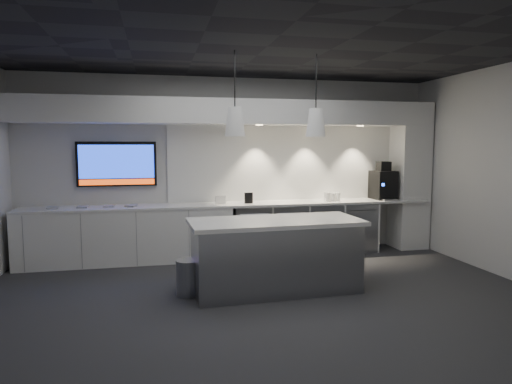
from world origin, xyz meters
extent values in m
plane|color=#2E2F31|center=(0.00, 0.00, 0.00)|extent=(7.00, 7.00, 0.00)
plane|color=black|center=(0.00, 0.00, 3.00)|extent=(7.00, 7.00, 0.00)
plane|color=silver|center=(0.00, 2.50, 1.50)|extent=(7.00, 0.00, 7.00)
plane|color=silver|center=(0.00, -2.50, 1.50)|extent=(7.00, 0.00, 7.00)
cube|color=white|center=(0.00, 2.17, 0.88)|extent=(6.80, 0.65, 0.04)
cube|color=white|center=(-1.75, 2.17, 0.43)|extent=(3.30, 0.63, 0.86)
cube|color=gray|center=(0.25, 2.17, 0.42)|extent=(0.60, 0.61, 0.85)
cube|color=gray|center=(0.88, 2.17, 0.42)|extent=(0.60, 0.61, 0.85)
cube|color=gray|center=(1.51, 2.17, 0.42)|extent=(0.60, 0.61, 0.85)
cube|color=gray|center=(2.14, 2.17, 0.42)|extent=(0.60, 0.61, 0.85)
cube|color=white|center=(1.20, 2.48, 1.55)|extent=(4.60, 0.03, 1.30)
cube|color=white|center=(0.00, 2.20, 2.40)|extent=(6.90, 0.60, 0.40)
cube|color=white|center=(3.20, 2.20, 1.30)|extent=(0.55, 0.55, 2.60)
cube|color=black|center=(-1.90, 2.45, 1.56)|extent=(1.25, 0.06, 0.72)
cube|color=#132FB3|center=(-1.90, 2.42, 1.60)|extent=(1.17, 0.00, 0.54)
cube|color=#D33E0C|center=(-1.90, 2.42, 1.27)|extent=(1.17, 0.00, 0.09)
cube|color=gray|center=(0.19, 0.29, 0.44)|extent=(2.11, 0.91, 0.87)
cube|color=white|center=(0.19, 0.29, 0.90)|extent=(2.21, 1.02, 0.05)
cylinder|color=gray|center=(-0.91, 0.35, 0.22)|extent=(0.41, 0.41, 0.45)
cube|color=black|center=(2.68, 2.20, 1.15)|extent=(0.38, 0.43, 0.51)
cube|color=black|center=(2.68, 2.20, 1.49)|extent=(0.21, 0.21, 0.17)
cube|color=gray|center=(2.68, 1.98, 0.92)|extent=(0.28, 0.21, 0.03)
cube|color=black|center=(0.21, 2.12, 0.99)|extent=(0.14, 0.02, 0.18)
cube|color=white|center=(-0.26, 2.10, 0.97)|extent=(0.18, 0.06, 0.14)
cube|color=#9C9C9C|center=(-2.84, 2.13, 0.91)|extent=(0.20, 0.20, 0.02)
cube|color=#9C9C9C|center=(-2.40, 2.14, 0.91)|extent=(0.17, 0.17, 0.02)
cube|color=#9C9C9C|center=(-2.02, 2.15, 0.91)|extent=(0.16, 0.16, 0.02)
cube|color=#9C9C9C|center=(-1.69, 2.14, 0.91)|extent=(0.20, 0.20, 0.02)
cone|color=white|center=(-0.33, 0.29, 2.15)|extent=(0.25, 0.25, 0.36)
cylinder|color=black|center=(-0.33, 0.29, 2.68)|extent=(0.02, 0.02, 0.70)
cone|color=white|center=(0.71, 0.29, 2.15)|extent=(0.25, 0.25, 0.36)
cylinder|color=black|center=(0.71, 0.29, 2.68)|extent=(0.02, 0.02, 0.70)
camera|label=1|loc=(-1.29, -5.24, 1.88)|focal=32.00mm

